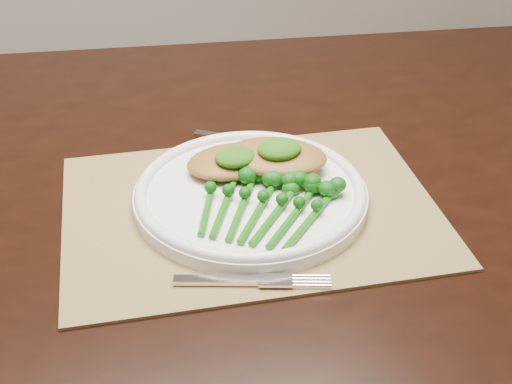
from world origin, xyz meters
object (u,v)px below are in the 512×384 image
object	(u,v)px
dining_table	(222,352)
broccolini_bundle	(258,211)
chicken_fillet_left	(234,161)
placemat	(251,209)
dinner_plate	(250,193)

from	to	relation	value
dining_table	broccolini_bundle	distance (m)	0.43
chicken_fillet_left	broccolini_bundle	bearing A→B (deg)	-91.20
placemat	dinner_plate	size ratio (longest dim) A/B	1.57
dinner_plate	broccolini_bundle	bearing A→B (deg)	-95.37
dining_table	dinner_plate	xyz separation A→B (m)	(0.02, -0.11, 0.39)
placemat	chicken_fillet_left	world-z (taller)	chicken_fillet_left
dinner_plate	placemat	bearing A→B (deg)	-105.87
dinner_plate	chicken_fillet_left	bearing A→B (deg)	97.59
placemat	broccolini_bundle	bearing A→B (deg)	-87.58
placemat	dining_table	bearing A→B (deg)	102.22
dining_table	dinner_plate	size ratio (longest dim) A/B	5.75
dining_table	dinner_plate	world-z (taller)	dinner_plate
dining_table	broccolini_bundle	size ratio (longest dim) A/B	7.69
chicken_fillet_left	dining_table	bearing A→B (deg)	100.77
dinner_plate	chicken_fillet_left	xyz separation A→B (m)	(-0.01, 0.06, 0.02)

